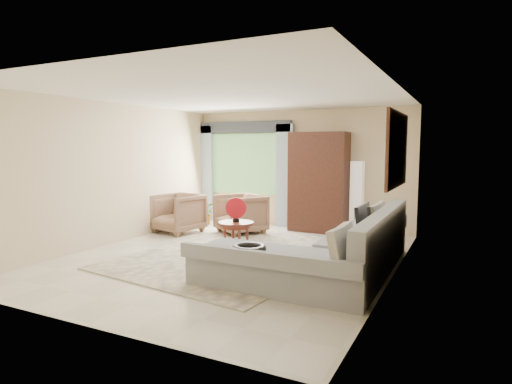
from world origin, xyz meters
The scene contains 17 objects.
ground centered at (0.00, 0.00, 0.00)m, with size 6.00×6.00×0.00m, color silver.
area_rug centered at (0.03, 0.18, 0.01)m, with size 3.00×4.00×0.02m, color beige.
sectional_sofa centered at (1.78, -0.18, 0.28)m, with size 2.30×3.46×0.90m.
tv_screen centered at (2.05, 0.28, 0.72)m, with size 0.06×0.74×0.48m, color black.
garden_hose centered at (1.00, -1.34, 0.55)m, with size 0.43×0.43×0.09m, color black.
coffee_table centered at (0.02, 0.08, 0.30)m, with size 0.57×0.57×0.57m.
red_disc centered at (0.02, 0.08, 0.80)m, with size 0.34×0.34×0.03m, color red.
armchair_left centered at (-2.04, 1.27, 0.41)m, with size 0.87×0.90×0.82m, color #9F7256.
armchair_right centered at (-0.83, 1.78, 0.41)m, with size 0.87×0.90×0.82m, color #987153.
potted_plant centered at (-2.03, 2.32, 0.26)m, with size 0.46×0.40×0.51m, color #999999.
armoire centered at (0.55, 2.72, 1.05)m, with size 1.20×0.55×2.10m, color black.
floor_lamp centered at (1.35, 2.78, 0.75)m, with size 0.24×0.24×1.50m, color silver.
window centered at (-1.35, 2.97, 1.40)m, with size 1.80×0.04×1.40m, color #669E59.
curtain_left centered at (-2.40, 2.88, 1.15)m, with size 0.40×0.08×2.30m, color #9EB7CC.
curtain_right centered at (-0.30, 2.88, 1.15)m, with size 0.40×0.08×2.30m, color #9EB7CC.
valance centered at (-1.35, 2.90, 2.25)m, with size 2.40×0.12×0.26m, color #1E232D.
wall_mirror centered at (2.46, 0.35, 1.75)m, with size 0.05×1.70×1.05m.
Camera 1 is at (3.38, -5.92, 1.79)m, focal length 30.00 mm.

